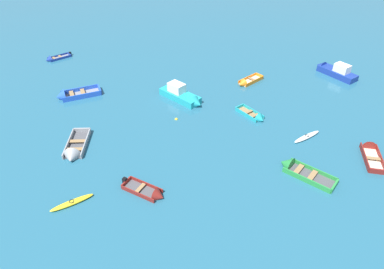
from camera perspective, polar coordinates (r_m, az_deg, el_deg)
name	(u,v)px	position (r m, az deg, el deg)	size (l,w,h in m)	color
rowboat_deep_blue_foreground_center	(53,59)	(48.14, -22.62, 11.84)	(2.92, 3.08, 1.01)	gray
rowboat_maroon_distant_center	(151,193)	(24.77, -6.96, -9.94)	(3.59, 2.25, 1.09)	#4C4C51
motor_launch_turquoise_far_back	(183,96)	(35.21, -1.62, 6.66)	(5.21, 4.20, 1.94)	teal
rowboat_blue_far_left	(70,95)	(38.09, -20.14, 6.28)	(4.73, 3.75, 1.55)	gray
rowboat_grey_near_left	(74,152)	(29.69, -19.53, -2.87)	(2.30, 4.65, 1.43)	#4C4C51
kayak_white_back_row_center	(307,137)	(31.54, 19.03, -0.34)	(2.67, 2.45, 0.30)	white
kayak_yellow_far_right	(72,202)	(25.48, -19.81, -10.87)	(2.67, 2.35, 0.29)	yellow
rowboat_green_cluster_outer	(295,168)	(27.70, 17.18, -5.55)	(4.53, 3.50, 1.40)	#4C4C51
rowboat_orange_center	(246,82)	(39.03, 9.18, 8.76)	(3.13, 3.48, 1.05)	beige
motor_launch_deep_blue_midfield_left	(335,71)	(43.96, 23.19, 10.00)	(4.65, 4.72, 1.89)	navy
rowboat_maroon_outer_right	(370,151)	(31.89, 28.08, -2.45)	(1.49, 3.95, 1.18)	beige
rowboat_turquoise_midfield_right	(256,117)	(32.98, 10.83, 2.97)	(3.10, 3.06, 1.04)	#99754C
mooring_buoy_central	(176,119)	(32.38, -2.71, 2.61)	(0.32, 0.32, 0.32)	yellow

